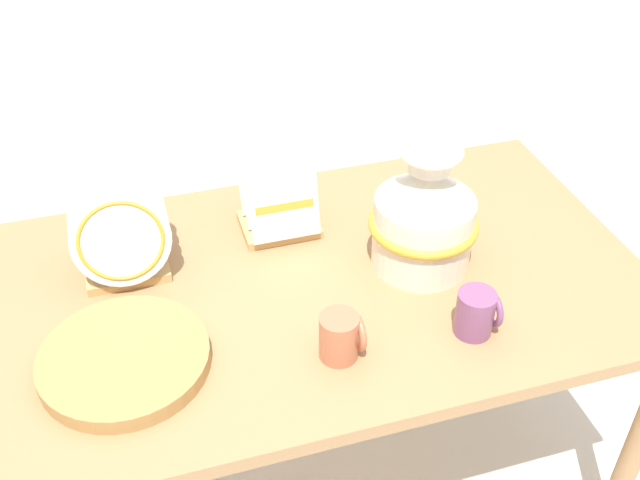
% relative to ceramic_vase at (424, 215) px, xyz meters
% --- Properties ---
extents(ground_plane, '(14.00, 14.00, 0.00)m').
position_rel_ceramic_vase_xyz_m(ground_plane, '(-0.24, 0.01, -0.89)').
color(ground_plane, silver).
extents(display_table, '(1.49, 0.87, 0.75)m').
position_rel_ceramic_vase_xyz_m(display_table, '(-0.24, 0.01, -0.22)').
color(display_table, '#9E754C').
rests_on(display_table, ground_plane).
extents(ceramic_vase, '(0.25, 0.25, 0.31)m').
position_rel_ceramic_vase_xyz_m(ceramic_vase, '(0.00, 0.00, 0.00)').
color(ceramic_vase, silver).
rests_on(ceramic_vase, display_table).
extents(dish_rack_round_plates, '(0.22, 0.18, 0.24)m').
position_rel_ceramic_vase_xyz_m(dish_rack_round_plates, '(-0.66, 0.16, -0.04)').
color(dish_rack_round_plates, tan).
rests_on(dish_rack_round_plates, display_table).
extents(dish_rack_square_plates, '(0.19, 0.17, 0.19)m').
position_rel_ceramic_vase_xyz_m(dish_rack_square_plates, '(-0.28, 0.22, -0.08)').
color(dish_rack_square_plates, tan).
rests_on(dish_rack_square_plates, display_table).
extents(wicker_charger_stack, '(0.34, 0.34, 0.04)m').
position_rel_ceramic_vase_xyz_m(wicker_charger_stack, '(-0.69, -0.14, -0.12)').
color(wicker_charger_stack, '#AD7F47').
rests_on(wicker_charger_stack, display_table).
extents(mug_terracotta_glaze, '(0.09, 0.08, 0.10)m').
position_rel_ceramic_vase_xyz_m(mug_terracotta_glaze, '(-0.27, -0.23, -0.08)').
color(mug_terracotta_glaze, '#B76647').
rests_on(mug_terracotta_glaze, display_table).
extents(mug_plum_glaze, '(0.09, 0.08, 0.10)m').
position_rel_ceramic_vase_xyz_m(mug_plum_glaze, '(0.02, -0.25, -0.08)').
color(mug_plum_glaze, '#7A4770').
rests_on(mug_plum_glaze, display_table).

